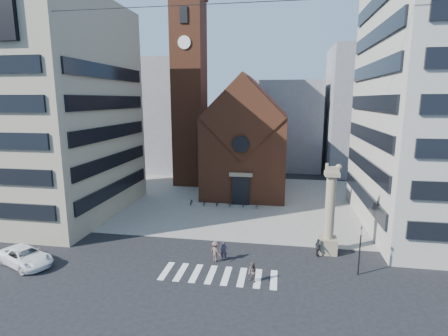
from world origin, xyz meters
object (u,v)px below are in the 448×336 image
Objects in this scene: white_car at (25,257)px; pedestrian_1 at (252,272)px; pedestrian_0 at (224,251)px; scooter_0 at (191,202)px; traffic_light at (360,249)px; pedestrian_2 at (318,248)px; lion_column at (329,218)px.

pedestrian_1 is (20.02, 0.36, 0.05)m from white_car.
pedestrian_0 is (17.12, 3.90, 0.08)m from white_car.
scooter_0 is (9.87, 19.78, -0.31)m from white_car.
traffic_light reaches higher than scooter_0.
scooter_0 is (-15.73, 13.81, -0.40)m from pedestrian_2.
white_car is at bearing -121.78° from scooter_0.
white_car is (-28.60, -3.01, -1.51)m from traffic_light.
pedestrian_0 is 1.00× the size of pedestrian_2.
pedestrian_0 is at bearing 175.57° from traffic_light.
pedestrian_2 is (-1.01, -1.03, -2.60)m from lion_column.
white_car is (-26.61, -7.01, -2.68)m from lion_column.
lion_column is at bearing 89.07° from pedestrian_1.
traffic_light is at bearing -63.54° from lion_column.
scooter_0 is (-16.74, 12.78, -2.99)m from lion_column.
lion_column is at bearing 11.61° from pedestrian_0.
pedestrian_0 is at bearing 173.14° from pedestrian_1.
white_car reaches higher than scooter_0.
white_car is at bearing 83.73° from pedestrian_2.
lion_column reaches higher than pedestrian_0.
white_car is 26.29m from pedestrian_2.
pedestrian_2 is at bearing 135.29° from traffic_light.
lion_column reaches higher than traffic_light.
white_car is 3.54× the size of scooter_0.
pedestrian_0 and pedestrian_2 have the same top height.
pedestrian_2 is (8.49, 2.08, -0.00)m from pedestrian_0.
pedestrian_2 is 20.93m from scooter_0.
pedestrian_0 reaches higher than white_car.
lion_column is 21.27m from scooter_0.
pedestrian_1 is 7.93m from pedestrian_2.
traffic_light is 2.71× the size of scooter_0.
pedestrian_1 is at bearing -162.84° from traffic_light.
pedestrian_1 is at bearing -66.60° from white_car.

